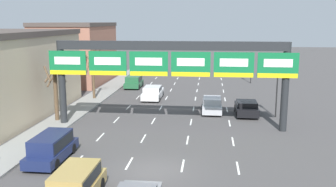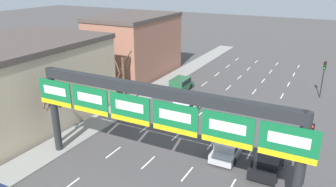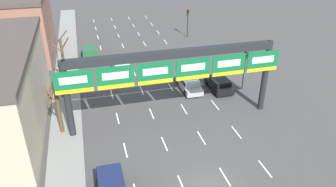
# 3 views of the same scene
# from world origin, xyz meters

# --- Properties ---
(lane_dashes) EXTENTS (10.02, 67.00, 0.01)m
(lane_dashes) POSITION_xyz_m (-0.00, 13.50, 0.00)
(lane_dashes) COLOR white
(lane_dashes) RESTS_ON ground_plane
(sign_gantry) EXTENTS (19.78, 0.70, 7.05)m
(sign_gantry) POSITION_xyz_m (-0.00, 9.14, 5.45)
(sign_gantry) COLOR #232628
(sign_gantry) RESTS_ON ground_plane
(building_far) EXTENTS (8.47, 13.24, 8.40)m
(building_far) POSITION_xyz_m (-15.60, 30.86, 4.21)
(building_far) COLOR #9E6651
(building_far) RESTS_ON ground_plane
(car_black) EXTENTS (1.99, 4.05, 1.36)m
(car_black) POSITION_xyz_m (6.63, 14.03, 0.73)
(car_black) COLOR black
(car_black) RESTS_ON ground_plane
(suv_green) EXTENTS (1.95, 3.91, 1.58)m
(suv_green) POSITION_xyz_m (-6.65, 27.12, 0.88)
(suv_green) COLOR #235B38
(suv_green) RESTS_ON ground_plane
(car_white) EXTENTS (1.99, 4.87, 1.45)m
(car_white) POSITION_xyz_m (-3.12, 20.35, 0.77)
(car_white) COLOR silver
(car_white) RESTS_ON ground_plane
(car_silver) EXTENTS (1.85, 4.76, 1.42)m
(car_silver) POSITION_xyz_m (3.46, 15.00, 0.76)
(car_silver) COLOR #B7B7BC
(car_silver) RESTS_ON ground_plane
(traffic_light_near_gantry) EXTENTS (0.30, 0.35, 4.58)m
(traffic_light_near_gantry) POSITION_xyz_m (9.22, 13.55, 3.28)
(traffic_light_near_gantry) COLOR black
(traffic_light_near_gantry) RESTS_ON ground_plane
(traffic_light_mid_block) EXTENTS (0.30, 0.35, 4.35)m
(traffic_light_mid_block) POSITION_xyz_m (8.95, 32.47, 3.12)
(traffic_light_mid_block) COLOR black
(traffic_light_mid_block) RESTS_ON ground_plane
(tree_bare_closest) EXTENTS (1.88, 1.89, 6.12)m
(tree_bare_closest) POSITION_xyz_m (-9.60, 19.42, 3.24)
(tree_bare_closest) COLOR brown
(tree_bare_closest) RESTS_ON sidewalk_left
(tree_bare_second) EXTENTS (1.79, 1.83, 4.84)m
(tree_bare_second) POSITION_xyz_m (-9.95, 9.90, 2.94)
(tree_bare_second) COLOR brown
(tree_bare_second) RESTS_ON sidewalk_left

